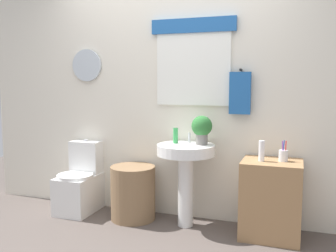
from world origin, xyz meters
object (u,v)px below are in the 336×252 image
object	(u,v)px
toilet	(80,185)
pedestal_sink	(186,164)
soap_bottle	(176,136)
potted_plant	(202,128)
toothbrush_cup	(283,155)
wooden_cabinet	(271,199)
laundry_hamper	(133,193)
lotion_bottle	(262,151)

from	to	relation	value
toilet	pedestal_sink	size ratio (longest dim) A/B	0.95
soap_bottle	potted_plant	xyz separation A→B (m)	(0.26, 0.01, 0.09)
toilet	toothbrush_cup	distance (m)	2.15
wooden_cabinet	toothbrush_cup	bearing A→B (deg)	12.38
laundry_hamper	pedestal_sink	xyz separation A→B (m)	(0.56, 0.00, 0.34)
wooden_cabinet	laundry_hamper	bearing A→B (deg)	180.00
soap_bottle	potted_plant	distance (m)	0.27
soap_bottle	lotion_bottle	size ratio (longest dim) A/B	0.82
wooden_cabinet	toilet	bearing A→B (deg)	179.00
soap_bottle	toothbrush_cup	bearing A→B (deg)	-1.69
laundry_hamper	potted_plant	bearing A→B (deg)	4.89
pedestal_sink	wooden_cabinet	xyz separation A→B (m)	(0.80, -0.00, -0.27)
soap_bottle	laundry_hamper	bearing A→B (deg)	-173.53
toilet	soap_bottle	world-z (taller)	soap_bottle
toilet	wooden_cabinet	xyz separation A→B (m)	(2.01, -0.03, 0.06)
pedestal_sink	potted_plant	bearing A→B (deg)	23.20
potted_plant	lotion_bottle	world-z (taller)	potted_plant
potted_plant	pedestal_sink	bearing A→B (deg)	-156.80
potted_plant	laundry_hamper	bearing A→B (deg)	-175.11
wooden_cabinet	soap_bottle	size ratio (longest dim) A/B	4.66
potted_plant	lotion_bottle	xyz separation A→B (m)	(0.57, -0.10, -0.17)
laundry_hamper	lotion_bottle	distance (m)	1.37
potted_plant	toothbrush_cup	bearing A→B (deg)	-3.03
wooden_cabinet	potted_plant	distance (m)	0.90
pedestal_sink	lotion_bottle	xyz separation A→B (m)	(0.71, -0.04, 0.18)
toothbrush_cup	laundry_hamper	bearing A→B (deg)	-179.21
lotion_bottle	toothbrush_cup	distance (m)	0.20
toothbrush_cup	pedestal_sink	bearing A→B (deg)	-178.71
soap_bottle	wooden_cabinet	bearing A→B (deg)	-3.10
toilet	wooden_cabinet	distance (m)	2.01
toilet	lotion_bottle	world-z (taller)	lotion_bottle
pedestal_sink	lotion_bottle	size ratio (longest dim) A/B	4.37
potted_plant	lotion_bottle	size ratio (longest dim) A/B	1.51
laundry_hamper	toothbrush_cup	size ratio (longest dim) A/B	2.96
lotion_bottle	toothbrush_cup	xyz separation A→B (m)	(0.18, 0.06, -0.04)
toilet	soap_bottle	distance (m)	1.24
wooden_cabinet	lotion_bottle	distance (m)	0.45
laundry_hamper	pedestal_sink	size ratio (longest dim) A/B	0.68
toothbrush_cup	lotion_bottle	bearing A→B (deg)	-161.83
toilet	lotion_bottle	xyz separation A→B (m)	(1.92, -0.07, 0.50)
pedestal_sink	potted_plant	size ratio (longest dim) A/B	2.89
toilet	lotion_bottle	size ratio (longest dim) A/B	4.17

